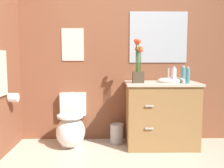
{
  "coord_description": "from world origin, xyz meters",
  "views": [
    {
      "loc": [
        -0.2,
        -2.18,
        1.17
      ],
      "look_at": [
        -0.15,
        1.05,
        0.83
      ],
      "focal_mm": 40.88,
      "sensor_mm": 36.0,
      "label": 1
    }
  ],
  "objects": [
    {
      "name": "hanging_towel",
      "position": [
        -1.42,
        0.73,
        0.99
      ],
      "size": [
        0.03,
        0.28,
        0.52
      ],
      "primitive_type": "cube",
      "color": "beige"
    },
    {
      "name": "trash_bin",
      "position": [
        -0.09,
        1.2,
        0.14
      ],
      "size": [
        0.18,
        0.18,
        0.27
      ],
      "color": "#B7B7BC",
      "rests_on": "ground_plane"
    },
    {
      "name": "wall_poster",
      "position": [
        -0.7,
        1.4,
        1.35
      ],
      "size": [
        0.3,
        0.01,
        0.45
      ],
      "primitive_type": "cube",
      "color": "silver"
    },
    {
      "name": "vanity_cabinet",
      "position": [
        0.5,
        1.1,
        0.44
      ],
      "size": [
        0.94,
        0.56,
        1.03
      ],
      "color": "#9E7242",
      "rests_on": "ground_plane"
    },
    {
      "name": "flower_vase",
      "position": [
        0.18,
        1.06,
        1.06
      ],
      "size": [
        0.14,
        0.14,
        0.56
      ],
      "color": "#4C3D2D",
      "rests_on": "vanity_cabinet"
    },
    {
      "name": "toilet",
      "position": [
        -0.7,
        1.13,
        0.24
      ],
      "size": [
        0.38,
        0.59,
        0.69
      ],
      "color": "white",
      "rests_on": "ground_plane"
    },
    {
      "name": "hand_wash_bottle",
      "position": [
        0.78,
        1.12,
        0.95
      ],
      "size": [
        0.05,
        0.05,
        0.22
      ],
      "color": "teal",
      "rests_on": "vanity_cabinet"
    },
    {
      "name": "lotion_bottle",
      "position": [
        0.78,
        0.95,
        0.95
      ],
      "size": [
        0.05,
        0.05,
        0.21
      ],
      "color": "teal",
      "rests_on": "vanity_cabinet"
    },
    {
      "name": "soap_bottle",
      "position": [
        0.63,
        1.02,
        0.95
      ],
      "size": [
        0.06,
        0.06,
        0.21
      ],
      "color": "white",
      "rests_on": "vanity_cabinet"
    },
    {
      "name": "wall_mirror",
      "position": [
        0.49,
        1.4,
        1.45
      ],
      "size": [
        0.8,
        0.01,
        0.7
      ],
      "primitive_type": "cube",
      "color": "#B2BCC6"
    },
    {
      "name": "toilet_paper_roll",
      "position": [
        -1.37,
        0.93,
        0.68
      ],
      "size": [
        0.11,
        0.11,
        0.11
      ],
      "primitive_type": "cylinder",
      "rotation": [
        0.0,
        1.57,
        0.0
      ],
      "color": "white"
    },
    {
      "name": "wall_back",
      "position": [
        0.2,
        1.43,
        1.25
      ],
      "size": [
        4.48,
        0.05,
        2.5
      ],
      "primitive_type": "cube",
      "color": "brown",
      "rests_on": "ground_plane"
    }
  ]
}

